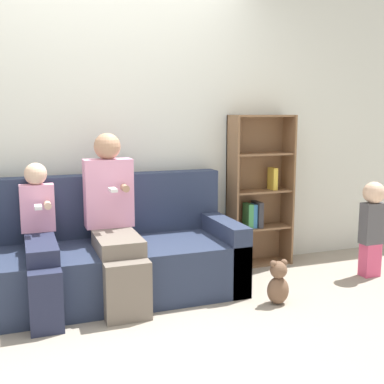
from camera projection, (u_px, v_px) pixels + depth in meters
ground_plane at (130, 320)px, 3.23m from camera, size 14.00×14.00×0.00m
back_wall at (100, 126)px, 3.91m from camera, size 10.00×0.06×2.55m
couch at (101, 259)px, 3.63m from camera, size 2.09×0.83×0.89m
adult_seated at (114, 218)px, 3.51m from camera, size 0.36×0.77×1.23m
child_seated at (41, 241)px, 3.30m from camera, size 0.24×0.78×1.02m
toddler_standing at (372, 223)px, 4.05m from camera, size 0.19×0.18×0.81m
bookshelf at (257, 195)px, 4.37m from camera, size 0.58×0.24×1.36m
teddy_bear at (278, 283)px, 3.49m from camera, size 0.16×0.14×0.33m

